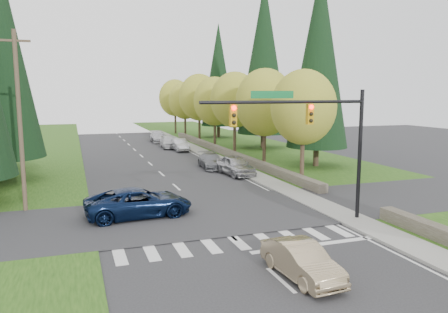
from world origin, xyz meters
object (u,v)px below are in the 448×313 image
parked_car_e (159,137)px  sedan_champagne (301,261)px  parked_car_a (235,165)px  parked_car_b (211,161)px  parked_car_d (169,142)px  suv_navy (139,203)px  parked_car_c (180,145)px

parked_car_e → sedan_champagne: bearing=-92.3°
sedan_champagne → parked_car_a: (4.80, 19.49, 0.15)m
parked_car_b → parked_car_d: parked_car_d is taller
parked_car_a → parked_car_b: size_ratio=1.02×
parked_car_a → parked_car_d: (-1.40, 19.22, -0.00)m
parked_car_a → parked_car_e: bearing=88.1°
suv_navy → parked_car_b: suv_navy is taller
sedan_champagne → parked_car_a: parked_car_a is taller
sedan_champagne → suv_navy: suv_navy is taller
sedan_champagne → parked_car_d: parked_car_d is taller
sedan_champagne → parked_car_c: bearing=79.7°
parked_car_a → parked_car_b: 3.85m
sedan_champagne → parked_car_d: size_ratio=0.84×
parked_car_b → parked_car_c: parked_car_c is taller
parked_car_c → parked_car_d: (-0.66, 2.93, 0.10)m
suv_navy → sedan_champagne: bearing=-160.1°
parked_car_c → parked_car_b: bearing=-90.4°
sedan_champagne → parked_car_c: size_ratio=0.93×
parked_car_a → parked_car_d: bearing=89.2°
suv_navy → parked_car_d: parked_car_d is taller
suv_navy → parked_car_e: suv_navy is taller
sedan_champagne → parked_car_d: (3.40, 38.71, 0.15)m
sedan_champagne → parked_car_c: parked_car_c is taller
sedan_champagne → parked_car_e: (3.40, 45.41, 0.08)m
parked_car_c → parked_car_e: bearing=94.1°
parked_car_d → parked_car_e: size_ratio=0.94×
suv_navy → parked_car_c: (8.46, 25.97, -0.10)m
parked_car_a → suv_navy: bearing=-138.6°
parked_car_b → parked_car_c: (0.13, 12.54, 0.03)m
parked_car_a → parked_car_c: (-0.74, 16.29, -0.10)m
sedan_champagne → suv_navy: (-4.40, 9.81, 0.15)m
sedan_champagne → parked_car_b: size_ratio=0.86×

